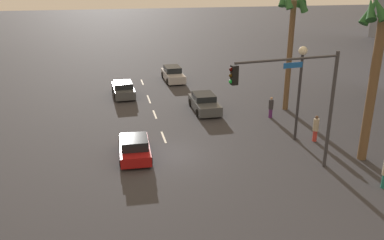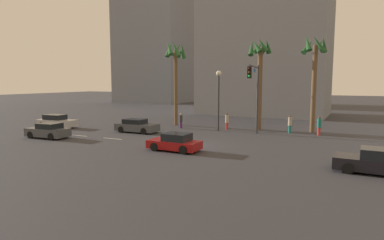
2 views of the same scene
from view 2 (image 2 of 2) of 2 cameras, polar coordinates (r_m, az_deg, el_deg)
name	(u,v)px [view 2 (image 2 of 2)]	position (r m, az deg, el deg)	size (l,w,h in m)	color
ground_plane	(189,146)	(26.49, -0.55, -4.49)	(220.00, 220.00, 0.00)	#333338
lane_stripe_0	(32,131)	(37.79, -26.03, -1.79)	(2.15, 0.14, 0.01)	silver
lane_stripe_1	(77,135)	(33.31, -19.39, -2.55)	(2.49, 0.14, 0.01)	silver
lane_stripe_2	(112,139)	(30.54, -13.70, -3.17)	(2.06, 0.14, 0.01)	silver
lane_stripe_3	(158,143)	(27.82, -5.87, -3.97)	(2.09, 0.14, 0.01)	silver
car_0	(175,143)	(24.55, -2.99, -3.95)	(3.99, 1.99, 1.33)	maroon
car_1	(48,131)	(32.77, -23.75, -1.76)	(4.06, 2.01, 1.38)	#474C51
car_2	(137,126)	(33.77, -9.61, -1.05)	(4.38, 1.95, 1.36)	#474C51
car_3	(377,162)	(21.26, 29.47, -6.38)	(4.45, 2.15, 1.42)	black
car_4	(57,122)	(39.80, -22.51, -0.26)	(4.67, 1.98, 1.45)	#B7B7BC
traffic_signal	(255,88)	(30.78, 10.93, 5.57)	(1.01, 6.26, 6.70)	#38383D
streetlamp	(219,89)	(34.19, 4.66, 5.40)	(0.56, 0.56, 6.26)	#2D2D33
pedestrian_0	(227,121)	(35.31, 6.11, -0.16)	(0.45, 0.45, 1.79)	#BF3833
pedestrian_1	(290,124)	(34.28, 16.68, -0.62)	(0.55, 0.55, 1.79)	#1E7266
pedestrian_2	(181,120)	(36.29, -1.95, -0.08)	(0.48, 0.48, 1.65)	#59266B
pedestrian_3	(319,125)	(33.65, 21.25, -0.89)	(0.53, 0.53, 1.83)	#BF3833
palm_tree_0	(260,66)	(35.65, 11.72, 9.16)	(2.43, 2.51, 9.66)	brown
palm_tree_1	(176,63)	(38.64, -2.87, 9.90)	(2.52, 2.59, 9.81)	brown
palm_tree_2	(314,65)	(35.40, 20.52, 9.02)	(2.61, 2.75, 9.83)	brown
building_1	(265,36)	(53.66, 12.63, 14.06)	(18.96, 11.58, 24.30)	gray
building_3	(158,41)	(85.69, -5.99, 13.47)	(17.04, 16.09, 30.53)	slate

